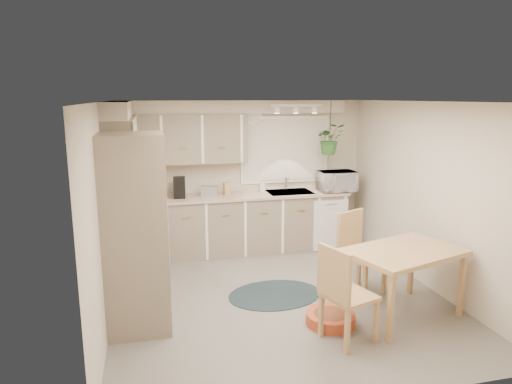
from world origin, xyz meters
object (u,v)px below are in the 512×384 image
braided_rug (275,294)px  microwave (337,179)px  dining_table (402,283)px  chair_back (363,254)px  pet_bed (330,319)px  chair_left (349,293)px

braided_rug → microwave: (1.51, 1.64, 1.13)m
dining_table → chair_back: (-0.17, 0.66, 0.12)m
pet_bed → microwave: (1.11, 2.50, 1.08)m
dining_table → microwave: microwave is taller
braided_rug → pet_bed: bearing=-65.6°
dining_table → chair_left: 0.90m
chair_back → braided_rug: (-1.09, 0.19, -0.51)m
dining_table → microwave: bearing=84.2°
chair_left → chair_back: chair_back is taller
pet_bed → chair_left: bearing=-82.2°
chair_left → microwave: 3.10m
chair_left → pet_bed: bearing=169.6°
dining_table → pet_bed: 0.92m
chair_left → microwave: bearing=141.2°
chair_left → chair_back: (0.65, 1.01, 0.01)m
chair_back → chair_left: bearing=31.2°
chair_left → microwave: size_ratio=1.73×
microwave → pet_bed: bearing=-114.4°
chair_left → pet_bed: (-0.05, 0.34, -0.45)m
dining_table → pet_bed: (-0.86, -0.01, -0.33)m
chair_back → braided_rug: 1.22m
dining_table → pet_bed: dining_table is taller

